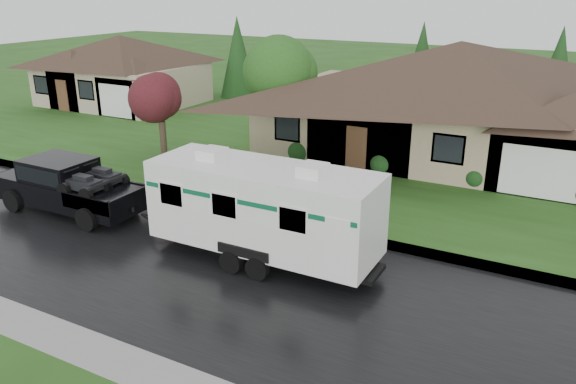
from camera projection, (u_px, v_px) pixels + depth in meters
name	position (u px, v px, depth m)	size (l,w,h in m)	color
ground	(288.00, 257.00, 18.18)	(140.00, 140.00, 0.00)	#264D18
road	(256.00, 284.00, 16.53)	(140.00, 8.00, 0.01)	black
curb	(318.00, 230.00, 20.02)	(140.00, 0.50, 0.15)	gray
lawn	(417.00, 145.00, 30.57)	(140.00, 26.00, 0.15)	#264D18
house_main	(462.00, 87.00, 27.38)	(19.44, 10.80, 6.90)	tan
house_far	(123.00, 64.00, 39.86)	(10.80, 8.64, 5.80)	tan
tree_left_green	(279.00, 76.00, 26.84)	(3.52, 3.52, 5.83)	#382B1E
tree_red	(160.00, 100.00, 27.24)	(2.50, 2.50, 4.13)	#382B1E
shrub_row	(427.00, 169.00, 24.78)	(13.60, 1.00, 1.00)	#143814
pickup_truck	(66.00, 184.00, 21.52)	(6.22, 2.36, 2.07)	black
travel_trailer	(264.00, 207.00, 17.39)	(7.67, 2.70, 3.44)	white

